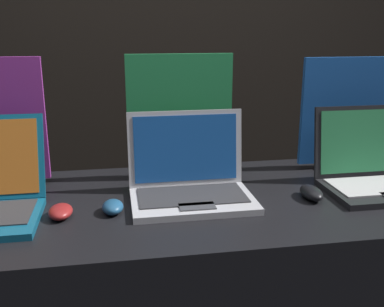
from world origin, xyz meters
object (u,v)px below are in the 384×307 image
at_px(promo_stand_back, 346,116).
at_px(mouse_middle, 113,207).
at_px(mouse_front, 61,212).
at_px(laptop_back, 377,170).
at_px(mouse_back, 311,193).
at_px(promo_stand_middle, 180,120).
at_px(laptop_middle, 190,179).

bearing_deg(promo_stand_back, mouse_middle, -161.18).
xyz_separation_m(mouse_front, laptop_back, (1.04, 0.07, 0.04)).
bearing_deg(mouse_back, promo_stand_middle, 143.23).
xyz_separation_m(laptop_middle, promo_stand_middle, (0.00, 0.21, 0.15)).
xyz_separation_m(laptop_middle, mouse_back, (0.38, -0.07, -0.04)).
xyz_separation_m(mouse_front, mouse_back, (0.77, 0.01, 0.00)).
height_order(promo_stand_middle, mouse_back, promo_stand_middle).
bearing_deg(laptop_middle, mouse_front, -167.36).
bearing_deg(promo_stand_middle, mouse_back, -36.77).
relative_size(laptop_middle, promo_stand_back, 0.90).
relative_size(mouse_middle, promo_stand_back, 0.21).
bearing_deg(laptop_middle, promo_stand_back, 18.95).
height_order(mouse_front, promo_stand_middle, promo_stand_middle).
distance_m(laptop_middle, laptop_back, 0.64).
distance_m(mouse_front, promo_stand_back, 1.10).
relative_size(mouse_front, laptop_middle, 0.27).
bearing_deg(laptop_middle, promo_stand_middle, 90.00).
distance_m(mouse_front, laptop_back, 1.04).
distance_m(promo_stand_middle, laptop_back, 0.70).
relative_size(mouse_middle, promo_stand_middle, 0.20).
xyz_separation_m(mouse_middle, laptop_back, (0.89, 0.07, 0.04)).
bearing_deg(mouse_middle, laptop_middle, 18.47).
distance_m(mouse_front, mouse_middle, 0.15).
bearing_deg(promo_stand_middle, laptop_middle, -90.00).
bearing_deg(mouse_front, laptop_middle, 12.64).
height_order(mouse_middle, mouse_back, mouse_back).
xyz_separation_m(mouse_middle, promo_stand_back, (0.89, 0.30, 0.18)).
xyz_separation_m(laptop_back, mouse_back, (-0.26, -0.06, -0.04)).
bearing_deg(mouse_back, promo_stand_back, 48.51).
xyz_separation_m(laptop_middle, laptop_back, (0.64, -0.02, -0.00)).
bearing_deg(promo_stand_middle, mouse_middle, -129.96).
distance_m(laptop_middle, mouse_back, 0.39).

